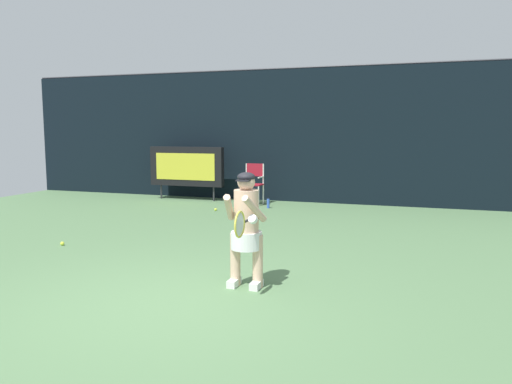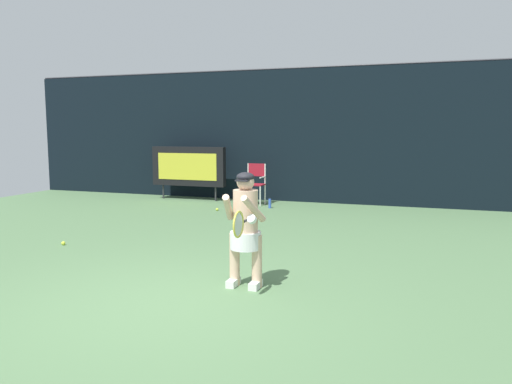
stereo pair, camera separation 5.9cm
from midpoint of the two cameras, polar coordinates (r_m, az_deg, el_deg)
ground at (r=5.72m, az=-11.66°, el=-13.22°), size 18.00×22.00×0.03m
backdrop_screen at (r=13.57m, az=7.28°, el=6.41°), size 18.00×0.12×3.66m
scoreboard at (r=14.15m, az=-7.64°, el=2.93°), size 2.20×0.21×1.50m
umpire_chair at (r=13.18m, az=0.00°, el=1.25°), size 0.52×0.44×1.08m
water_bottle at (r=12.58m, az=1.73°, el=-1.31°), size 0.07×0.07×0.27m
tennis_player at (r=6.20m, az=-0.97°, el=-3.85°), size 0.53×0.60×1.45m
tennis_racket at (r=5.65m, az=-1.65°, el=-3.69°), size 0.03×0.60×0.31m
tennis_ball_loose at (r=12.20m, az=-4.35°, el=-2.01°), size 0.07×0.07×0.07m
tennis_ball_spare at (r=9.18m, az=-21.08°, el=-5.51°), size 0.07×0.07×0.07m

